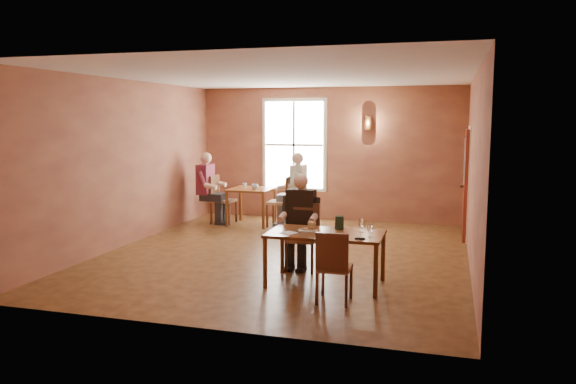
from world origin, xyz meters
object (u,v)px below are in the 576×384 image
(main_table, at_px, (325,259))
(chair_empty, at_px, (335,266))
(chair_diner_white, at_px, (280,201))
(chair_diner_main, at_px, (302,238))
(diner_main, at_px, (302,225))
(diner_white, at_px, (281,191))
(chair_diner_maroon, at_px, (224,199))
(second_table, at_px, (251,207))
(diner_maroon, at_px, (222,189))

(main_table, height_order, chair_empty, chair_empty)
(chair_empty, bearing_deg, chair_diner_white, 114.13)
(chair_diner_main, distance_m, chair_diner_white, 3.54)
(diner_main, xyz_separation_m, diner_white, (-1.33, 3.30, 0.07))
(chair_diner_maroon, bearing_deg, diner_white, 90.00)
(chair_diner_maroon, bearing_deg, second_table, 90.00)
(second_table, height_order, chair_diner_white, chair_diner_white)
(diner_main, distance_m, chair_diner_white, 3.57)
(chair_empty, height_order, diner_white, diner_white)
(chair_empty, height_order, diner_maroon, diner_maroon)
(second_table, relative_size, diner_maroon, 0.60)
(diner_main, height_order, chair_diner_white, diner_main)
(main_table, relative_size, diner_white, 1.03)
(main_table, xyz_separation_m, chair_diner_maroon, (-3.16, 3.92, 0.16))
(diner_main, xyz_separation_m, chair_diner_maroon, (-2.66, 3.30, -0.17))
(chair_diner_main, height_order, second_table, chair_diner_main)
(chair_empty, bearing_deg, diner_main, 119.69)
(main_table, bearing_deg, chair_diner_main, 127.57)
(chair_diner_main, distance_m, chair_empty, 1.55)
(chair_diner_white, xyz_separation_m, diner_white, (0.03, 0.00, 0.22))
(chair_diner_main, xyz_separation_m, second_table, (-2.01, 3.27, -0.10))
(diner_main, relative_size, chair_diner_white, 1.29)
(diner_main, height_order, second_table, diner_main)
(diner_main, xyz_separation_m, chair_diner_white, (-1.36, 3.30, -0.16))
(second_table, xyz_separation_m, chair_diner_maroon, (-0.65, 0.00, 0.13))
(diner_white, bearing_deg, chair_diner_maroon, 90.00)
(diner_white, height_order, chair_diner_maroon, diner_white)
(main_table, relative_size, second_table, 1.75)
(chair_diner_white, bearing_deg, diner_maroon, 90.00)
(main_table, xyz_separation_m, diner_main, (-0.50, 0.62, 0.33))
(main_table, relative_size, chair_empty, 1.72)
(diner_main, height_order, chair_empty, diner_main)
(diner_white, height_order, diner_maroon, diner_white)
(chair_diner_main, xyz_separation_m, chair_empty, (0.77, -1.35, -0.04))
(diner_maroon, bearing_deg, chair_diner_maroon, 90.00)
(diner_maroon, bearing_deg, diner_white, 90.00)
(diner_maroon, bearing_deg, second_table, 90.00)
(diner_main, relative_size, chair_empty, 1.52)
(chair_diner_white, distance_m, diner_maroon, 1.35)
(chair_diner_white, relative_size, diner_white, 0.71)
(diner_maroon, bearing_deg, diner_main, 39.17)
(chair_diner_main, height_order, diner_maroon, diner_maroon)
(main_table, height_order, diner_main, diner_main)
(chair_diner_main, bearing_deg, second_table, -58.44)
(chair_empty, relative_size, diner_white, 0.60)
(diner_main, bearing_deg, chair_diner_main, -90.00)
(main_table, bearing_deg, second_table, 122.62)
(chair_diner_white, height_order, diner_maroon, diner_maroon)
(diner_main, distance_m, diner_white, 3.56)
(chair_diner_main, xyz_separation_m, diner_white, (-1.33, 3.27, 0.26))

